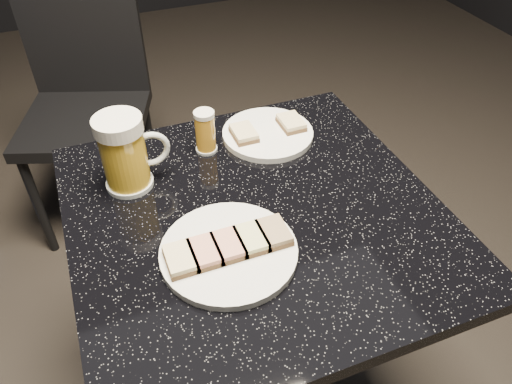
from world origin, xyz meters
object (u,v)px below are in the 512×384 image
(table, at_px, (256,290))
(plate_large, at_px, (229,252))
(chair, at_px, (86,99))
(beer_tumbler, at_px, (205,132))
(plate_small, at_px, (268,134))
(beer_mug, at_px, (125,153))

(table, bearing_deg, plate_large, -134.89)
(table, distance_m, chair, 1.03)
(beer_tumbler, height_order, chair, chair)
(plate_large, relative_size, table, 0.32)
(plate_small, height_order, beer_mug, beer_mug)
(plate_large, relative_size, plate_small, 1.17)
(plate_large, xyz_separation_m, beer_mug, (-0.12, 0.25, 0.07))
(table, height_order, chair, chair)
(beer_mug, distance_m, chair, 0.89)
(beer_mug, bearing_deg, beer_tumbler, 17.66)
(plate_large, xyz_separation_m, plate_small, (0.20, 0.31, 0.00))
(chair, bearing_deg, beer_tumbler, -74.04)
(plate_large, bearing_deg, plate_small, 56.94)
(plate_small, bearing_deg, beer_tumbler, 179.52)
(plate_large, bearing_deg, beer_mug, 115.71)
(plate_small, bearing_deg, chair, 115.37)
(plate_small, xyz_separation_m, chair, (-0.37, 0.77, -0.26))
(plate_small, distance_m, table, 0.35)
(beer_mug, height_order, chair, beer_mug)
(plate_large, height_order, chair, chair)
(table, height_order, beer_mug, beer_mug)
(plate_large, relative_size, chair, 0.28)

